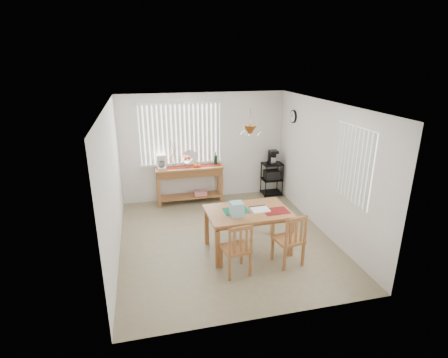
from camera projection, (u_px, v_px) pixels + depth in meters
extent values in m
cube|color=gray|center=(226.00, 239.00, 6.84)|extent=(4.00, 4.50, 0.01)
cube|color=white|center=(203.00, 147.00, 8.52)|extent=(4.00, 0.10, 2.60)
cube|color=white|center=(270.00, 235.00, 4.30)|extent=(4.00, 0.10, 2.60)
cube|color=white|center=(109.00, 185.00, 5.96)|extent=(0.10, 4.50, 2.60)
cube|color=white|center=(327.00, 168.00, 6.86)|extent=(0.10, 4.50, 2.60)
cube|color=white|center=(226.00, 102.00, 5.97)|extent=(4.00, 4.50, 0.10)
cube|color=white|center=(181.00, 134.00, 8.24)|extent=(1.90, 0.01, 1.40)
cube|color=white|center=(142.00, 136.00, 8.03)|extent=(0.07, 0.03, 1.40)
cube|color=white|center=(146.00, 136.00, 8.05)|extent=(0.07, 0.03, 1.40)
cube|color=white|center=(151.00, 136.00, 8.08)|extent=(0.07, 0.03, 1.40)
cube|color=white|center=(156.00, 135.00, 8.10)|extent=(0.07, 0.03, 1.40)
cube|color=white|center=(160.00, 135.00, 8.12)|extent=(0.07, 0.03, 1.40)
cube|color=white|center=(165.00, 135.00, 8.15)|extent=(0.07, 0.03, 1.40)
cube|color=white|center=(169.00, 135.00, 8.17)|extent=(0.07, 0.03, 1.40)
cube|color=white|center=(174.00, 134.00, 8.19)|extent=(0.07, 0.03, 1.40)
cube|color=white|center=(178.00, 134.00, 8.22)|extent=(0.07, 0.03, 1.40)
cube|color=white|center=(183.00, 134.00, 8.24)|extent=(0.07, 0.03, 1.40)
cube|color=white|center=(187.00, 134.00, 8.26)|extent=(0.07, 0.03, 1.40)
cube|color=white|center=(192.00, 134.00, 8.29)|extent=(0.07, 0.03, 1.40)
cube|color=white|center=(196.00, 133.00, 8.31)|extent=(0.07, 0.03, 1.40)
cube|color=white|center=(201.00, 133.00, 8.33)|extent=(0.07, 0.03, 1.40)
cube|color=white|center=(205.00, 133.00, 8.35)|extent=(0.07, 0.03, 1.40)
cube|color=white|center=(209.00, 133.00, 8.38)|extent=(0.07, 0.03, 1.40)
cube|color=white|center=(214.00, 133.00, 8.40)|extent=(0.07, 0.03, 1.40)
cube|color=white|center=(218.00, 132.00, 8.42)|extent=(0.07, 0.03, 1.40)
cube|color=white|center=(182.00, 164.00, 8.46)|extent=(1.98, 0.06, 0.06)
cube|color=white|center=(179.00, 103.00, 7.97)|extent=(1.98, 0.06, 0.06)
cube|color=white|center=(353.00, 165.00, 5.91)|extent=(0.01, 1.10, 1.30)
cube|color=white|center=(370.00, 174.00, 5.45)|extent=(0.03, 0.07, 1.30)
cube|color=white|center=(366.00, 171.00, 5.55)|extent=(0.03, 0.07, 1.30)
cube|color=white|center=(362.00, 169.00, 5.65)|extent=(0.03, 0.07, 1.30)
cube|color=white|center=(358.00, 167.00, 5.75)|extent=(0.03, 0.07, 1.30)
cube|color=white|center=(354.00, 166.00, 5.85)|extent=(0.03, 0.07, 1.30)
cube|color=white|center=(350.00, 164.00, 5.96)|extent=(0.03, 0.07, 1.30)
cube|color=white|center=(347.00, 162.00, 6.06)|extent=(0.03, 0.07, 1.30)
cube|color=white|center=(343.00, 160.00, 6.16)|extent=(0.03, 0.07, 1.30)
cube|color=white|center=(340.00, 159.00, 6.26)|extent=(0.03, 0.07, 1.30)
cube|color=white|center=(337.00, 157.00, 6.36)|extent=(0.03, 0.07, 1.30)
cylinder|color=black|center=(293.00, 116.00, 8.01)|extent=(0.04, 0.30, 0.30)
cylinder|color=white|center=(292.00, 116.00, 8.00)|extent=(0.01, 0.25, 0.25)
cylinder|color=brown|center=(250.00, 118.00, 5.67)|extent=(0.01, 0.01, 0.34)
cone|color=brown|center=(250.00, 129.00, 5.73)|extent=(0.24, 0.24, 0.14)
sphere|color=white|center=(259.00, 132.00, 5.79)|extent=(0.05, 0.05, 0.05)
sphere|color=white|center=(252.00, 131.00, 5.89)|extent=(0.05, 0.05, 0.05)
sphere|color=white|center=(243.00, 131.00, 5.86)|extent=(0.05, 0.05, 0.05)
sphere|color=white|center=(241.00, 133.00, 5.72)|extent=(0.05, 0.05, 0.05)
sphere|color=white|center=(248.00, 135.00, 5.61)|extent=(0.05, 0.05, 0.05)
sphere|color=white|center=(257.00, 134.00, 5.64)|extent=(0.05, 0.05, 0.05)
cube|color=#AB6C3A|center=(189.00, 168.00, 8.30)|extent=(1.61, 0.45, 0.04)
cube|color=brown|center=(189.00, 172.00, 8.34)|extent=(1.55, 0.41, 0.16)
cube|color=#AB6C3A|center=(159.00, 194.00, 8.15)|extent=(0.06, 0.06, 0.69)
cube|color=#AB6C3A|center=(222.00, 189.00, 8.48)|extent=(0.06, 0.06, 0.69)
cube|color=#AB6C3A|center=(158.00, 189.00, 8.48)|extent=(0.06, 0.06, 0.69)
cube|color=#AB6C3A|center=(219.00, 184.00, 8.81)|extent=(0.06, 0.06, 0.69)
cube|color=#AB6C3A|center=(190.00, 196.00, 8.54)|extent=(1.49, 0.39, 0.03)
cube|color=red|center=(200.00, 193.00, 8.58)|extent=(0.30, 0.22, 0.10)
cube|color=maroon|center=(189.00, 167.00, 8.29)|extent=(1.53, 0.25, 0.01)
cube|color=white|center=(162.00, 168.00, 8.15)|extent=(0.20, 0.24, 0.05)
cube|color=white|center=(161.00, 162.00, 8.18)|extent=(0.20, 0.08, 0.30)
cube|color=white|center=(161.00, 156.00, 8.03)|extent=(0.20, 0.22, 0.07)
cylinder|color=white|center=(162.00, 164.00, 8.09)|extent=(0.13, 0.13, 0.13)
cylinder|color=white|center=(187.00, 165.00, 8.25)|extent=(0.05, 0.05, 0.10)
cone|color=white|center=(187.00, 161.00, 8.22)|extent=(0.26, 0.26, 0.09)
sphere|color=red|center=(189.00, 158.00, 8.20)|extent=(0.08, 0.08, 0.08)
sphere|color=red|center=(186.00, 157.00, 8.22)|extent=(0.08, 0.08, 0.08)
sphere|color=red|center=(186.00, 158.00, 8.14)|extent=(0.08, 0.08, 0.08)
sphere|color=#FF620D|center=(196.00, 166.00, 8.24)|extent=(0.08, 0.08, 0.08)
sphere|color=#FF620D|center=(199.00, 165.00, 8.26)|extent=(0.08, 0.08, 0.08)
cylinder|color=silver|center=(190.00, 157.00, 8.42)|extent=(0.36, 0.09, 0.36)
cylinder|color=white|center=(174.00, 164.00, 8.24)|extent=(0.08, 0.08, 0.14)
cylinder|color=#4C3823|center=(173.00, 152.00, 8.14)|extent=(0.09, 0.04, 0.45)
cylinder|color=#4C3823|center=(173.00, 151.00, 8.13)|extent=(0.14, 0.06, 0.49)
cylinder|color=#4C3823|center=(173.00, 153.00, 8.15)|extent=(0.17, 0.08, 0.36)
cylinder|color=#4C3823|center=(173.00, 150.00, 8.13)|extent=(0.06, 0.03, 0.55)
cylinder|color=#4C3823|center=(174.00, 154.00, 8.15)|extent=(0.22, 0.10, 0.31)
cylinder|color=black|center=(216.00, 160.00, 8.45)|extent=(0.07, 0.07, 0.23)
cylinder|color=black|center=(215.00, 154.00, 8.39)|extent=(0.03, 0.03, 0.08)
cylinder|color=black|center=(266.00, 182.00, 8.70)|extent=(0.02, 0.02, 0.84)
cylinder|color=black|center=(283.00, 181.00, 8.80)|extent=(0.02, 0.02, 0.84)
cylinder|color=black|center=(261.00, 178.00, 9.03)|extent=(0.02, 0.02, 0.84)
cylinder|color=black|center=(277.00, 176.00, 9.12)|extent=(0.02, 0.02, 0.84)
cube|color=black|center=(272.00, 164.00, 8.78)|extent=(0.49, 0.40, 0.03)
cube|color=black|center=(272.00, 179.00, 8.91)|extent=(0.49, 0.40, 0.02)
cube|color=black|center=(271.00, 192.00, 9.03)|extent=(0.49, 0.40, 0.02)
cube|color=black|center=(272.00, 175.00, 8.87)|extent=(0.38, 0.30, 0.22)
cube|color=black|center=(273.00, 163.00, 8.75)|extent=(0.20, 0.24, 0.05)
cube|color=black|center=(272.00, 157.00, 8.78)|extent=(0.20, 0.08, 0.30)
cube|color=black|center=(273.00, 152.00, 8.65)|extent=(0.20, 0.22, 0.07)
cylinder|color=silver|center=(273.00, 159.00, 8.71)|extent=(0.13, 0.13, 0.13)
cube|color=#AB6C3A|center=(248.00, 212.00, 6.22)|extent=(1.50, 0.99, 0.04)
cube|color=brown|center=(248.00, 214.00, 6.24)|extent=(1.39, 0.89, 0.06)
cube|color=#AB6C3A|center=(217.00, 249.00, 5.82)|extent=(0.08, 0.08, 0.68)
cube|color=#AB6C3A|center=(291.00, 239.00, 6.16)|extent=(0.08, 0.08, 0.68)
cube|color=#AB6C3A|center=(207.00, 227.00, 6.57)|extent=(0.08, 0.08, 0.68)
cube|color=#AB6C3A|center=(273.00, 219.00, 6.90)|extent=(0.08, 0.08, 0.68)
cube|color=#136B4D|center=(236.00, 211.00, 6.21)|extent=(0.45, 0.33, 0.01)
cube|color=maroon|center=(276.00, 211.00, 6.19)|extent=(0.45, 0.33, 0.01)
cube|color=white|center=(260.00, 210.00, 6.22)|extent=(0.32, 0.26, 0.03)
cube|color=black|center=(257.00, 207.00, 6.34)|extent=(0.32, 0.04, 0.03)
cube|color=#97D6DC|center=(237.00, 209.00, 5.97)|extent=(0.22, 0.22, 0.25)
cube|color=#AB6C3A|center=(236.00, 249.00, 5.66)|extent=(0.47, 0.47, 0.04)
cube|color=#AB6C3A|center=(241.00, 253.00, 5.95)|extent=(0.05, 0.05, 0.42)
cube|color=#AB6C3A|center=(221.00, 257.00, 5.83)|extent=(0.05, 0.05, 0.42)
cube|color=#AB6C3A|center=(250.00, 264.00, 5.63)|extent=(0.05, 0.05, 0.42)
cube|color=#AB6C3A|center=(229.00, 269.00, 5.51)|extent=(0.05, 0.05, 0.42)
cube|color=#AB6C3A|center=(251.00, 238.00, 5.46)|extent=(0.04, 0.04, 0.47)
cube|color=#AB6C3A|center=(230.00, 242.00, 5.34)|extent=(0.04, 0.04, 0.47)
cube|color=#AB6C3A|center=(241.00, 229.00, 5.33)|extent=(0.39, 0.08, 0.06)
cube|color=#AB6C3A|center=(247.00, 241.00, 5.44)|extent=(0.04, 0.02, 0.37)
cube|color=#AB6C3A|center=(241.00, 242.00, 5.41)|extent=(0.04, 0.02, 0.37)
cube|color=#AB6C3A|center=(235.00, 243.00, 5.38)|extent=(0.04, 0.02, 0.37)
cube|color=#AB6C3A|center=(288.00, 240.00, 5.92)|extent=(0.51, 0.51, 0.04)
cube|color=#AB6C3A|center=(290.00, 244.00, 6.23)|extent=(0.05, 0.05, 0.42)
cube|color=#AB6C3A|center=(272.00, 249.00, 6.08)|extent=(0.05, 0.05, 0.42)
cube|color=#AB6C3A|center=(303.00, 254.00, 5.91)|extent=(0.05, 0.05, 0.42)
cube|color=#AB6C3A|center=(284.00, 259.00, 5.76)|extent=(0.05, 0.05, 0.42)
cube|color=#AB6C3A|center=(306.00, 229.00, 5.74)|extent=(0.04, 0.04, 0.48)
cube|color=#AB6C3A|center=(287.00, 233.00, 5.59)|extent=(0.04, 0.04, 0.48)
cube|color=#AB6C3A|center=(297.00, 219.00, 5.59)|extent=(0.39, 0.11, 0.06)
cube|color=#AB6C3A|center=(301.00, 231.00, 5.71)|extent=(0.04, 0.03, 0.38)
cube|color=#AB6C3A|center=(296.00, 232.00, 5.67)|extent=(0.04, 0.03, 0.38)
cube|color=#AB6C3A|center=(291.00, 234.00, 5.63)|extent=(0.04, 0.03, 0.38)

